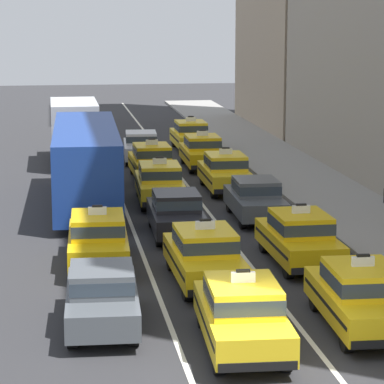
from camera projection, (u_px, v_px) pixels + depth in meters
ground_plane at (259, 368)px, 20.89m from camera, size 160.00×160.00×0.00m
lane_stripe_left_center at (120, 196)px, 40.06m from camera, size 0.14×80.00×0.01m
lane_stripe_center_right at (194, 194)px, 40.53m from camera, size 0.14×80.00×0.01m
sidewalk_curb at (356, 212)px, 36.49m from camera, size 4.00×90.00×0.15m
sedan_left_nearest at (102, 295)px, 23.40m from camera, size 1.96×4.38×1.58m
taxi_left_second at (98, 239)px, 29.00m from camera, size 1.99×4.63×1.96m
bus_left_third at (86, 161)px, 37.79m from camera, size 2.82×11.27×3.22m
box_truck_left_fourth at (74, 129)px, 48.21m from camera, size 2.31×6.96×3.27m
taxi_center_nearest at (242, 313)px, 21.91m from camera, size 2.01×4.64×1.96m
taxi_center_second at (204, 255)px, 27.11m from camera, size 1.89×4.59×1.96m
sedan_center_third at (176, 212)px, 32.88m from camera, size 1.87×4.35×1.58m
taxi_center_fourth at (160, 182)px, 38.38m from camera, size 1.97×4.62×1.96m
taxi_center_fifth at (152, 161)px, 43.73m from camera, size 1.86×4.58×1.96m
sedan_center_sixth at (141, 146)px, 48.88m from camera, size 2.03×4.40×1.58m
taxi_right_nearest at (361, 295)px, 23.26m from camera, size 1.98×4.62×1.96m
taxi_right_second at (300, 237)px, 29.21m from camera, size 1.86×4.58×1.96m
sedan_right_third at (255, 198)px, 35.41m from camera, size 1.87×4.34×1.58m
taxi_right_fourth at (225, 171)px, 40.96m from camera, size 1.87×4.58×1.96m
taxi_right_fifth at (202, 151)px, 46.85m from camera, size 1.89×4.59×1.96m
taxi_right_sixth at (191, 135)px, 52.76m from camera, size 1.84×4.57×1.96m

